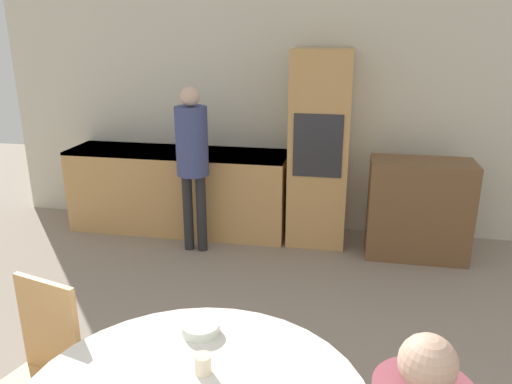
{
  "coord_description": "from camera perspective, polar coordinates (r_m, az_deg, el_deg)",
  "views": [
    {
      "loc": [
        0.59,
        -0.34,
        2.11
      ],
      "look_at": [
        0.02,
        2.7,
        1.09
      ],
      "focal_mm": 35.0,
      "sensor_mm": 36.0,
      "label": 1
    }
  ],
  "objects": [
    {
      "name": "bowl_near",
      "position": [
        2.44,
        -6.35,
        -15.24
      ],
      "size": [
        0.18,
        0.18,
        0.05
      ],
      "color": "silver",
      "rests_on": "dining_table"
    },
    {
      "name": "kitchen_counter",
      "position": [
        5.44,
        -8.83,
        0.3
      ],
      "size": [
        2.33,
        0.6,
        0.88
      ],
      "color": "tan",
      "rests_on": "ground_plane"
    },
    {
      "name": "sideboard",
      "position": [
        4.97,
        18.08,
        -1.9
      ],
      "size": [
        0.94,
        0.45,
        0.95
      ],
      "color": "brown",
      "rests_on": "ground_plane"
    },
    {
      "name": "person_standing",
      "position": [
        4.74,
        -7.3,
        4.58
      ],
      "size": [
        0.3,
        0.3,
        1.61
      ],
      "color": "#262628",
      "rests_on": "ground_plane"
    },
    {
      "name": "chair_far_left",
      "position": [
        2.81,
        -23.47,
        -17.83
      ],
      "size": [
        0.49,
        0.49,
        0.96
      ],
      "rotation": [
        0.0,
        0.0,
        6.02
      ],
      "color": "tan",
      "rests_on": "ground_plane"
    },
    {
      "name": "wall_back",
      "position": [
        5.31,
        4.22,
        9.42
      ],
      "size": [
        6.38,
        0.05,
        2.6
      ],
      "color": "beige",
      "rests_on": "ground_plane"
    },
    {
      "name": "cup",
      "position": [
        2.2,
        -6.08,
        -18.98
      ],
      "size": [
        0.07,
        0.07,
        0.09
      ],
      "color": "beige",
      "rests_on": "dining_table"
    },
    {
      "name": "oven_unit",
      "position": [
        5.02,
        7.26,
        4.9
      ],
      "size": [
        0.58,
        0.59,
        1.93
      ],
      "color": "tan",
      "rests_on": "ground_plane"
    }
  ]
}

